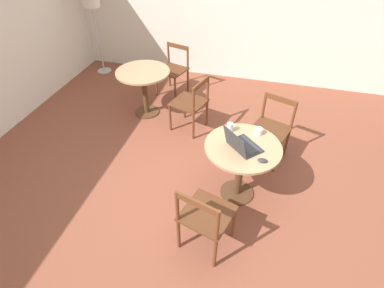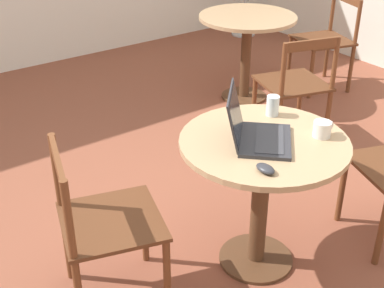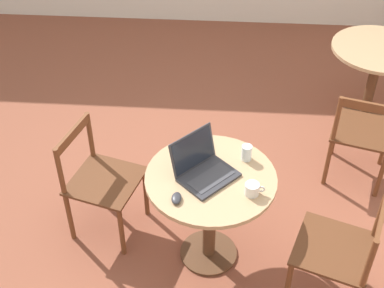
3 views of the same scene
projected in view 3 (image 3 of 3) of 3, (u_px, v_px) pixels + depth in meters
name	position (u px, v px, depth m)	size (l,w,h in m)	color
ground_plane	(190.00, 210.00, 4.14)	(16.00, 16.00, 0.00)	brown
cafe_table_near	(210.00, 195.00, 3.44)	(0.83, 0.83, 0.75)	#51331E
cafe_table_mid	(377.00, 64.00, 4.69)	(0.83, 0.83, 0.75)	#51331E
chair_near_right	(341.00, 252.00, 3.26)	(0.59, 0.59, 0.85)	brown
chair_near_left	(100.00, 180.00, 3.75)	(0.57, 0.57, 0.85)	brown
chair_mid_front	(362.00, 134.00, 4.15)	(0.57, 0.57, 0.85)	brown
laptop	(204.00, 168.00, 3.32)	(0.45, 0.46, 0.25)	#2D2D33
mouse	(176.00, 198.00, 3.17)	(0.06, 0.10, 0.03)	#2D2D33
mug	(252.00, 189.00, 3.20)	(0.12, 0.09, 0.08)	silver
drinking_glass	(247.00, 153.00, 3.43)	(0.07, 0.07, 0.11)	silver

